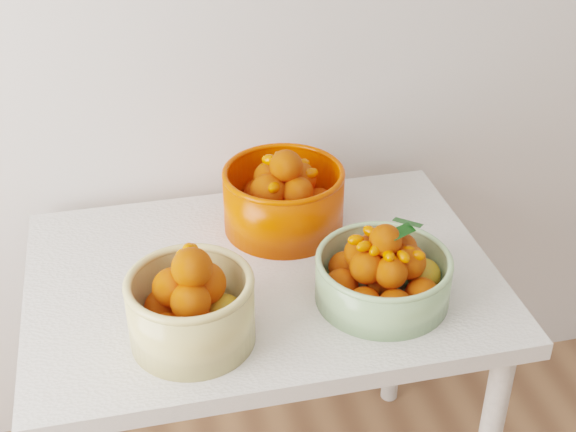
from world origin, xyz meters
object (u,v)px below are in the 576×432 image
object	(u,v)px
bowl_cream	(191,306)
bowl_green	(383,274)
bowl_orange	(283,197)
table	(263,307)

from	to	relation	value
bowl_cream	bowl_green	xyz separation A→B (m)	(0.39, 0.04, -0.02)
bowl_green	bowl_cream	bearing A→B (deg)	-174.17
bowl_orange	bowl_cream	bearing A→B (deg)	-126.25
table	bowl_green	bearing A→B (deg)	-32.26
bowl_green	table	bearing A→B (deg)	147.74
table	bowl_green	distance (m)	0.31
table	bowl_orange	xyz separation A→B (m)	(0.08, 0.17, 0.18)
bowl_green	bowl_orange	size ratio (longest dim) A/B	1.09
bowl_cream	bowl_green	size ratio (longest dim) A/B	0.91
bowl_orange	table	bearing A→B (deg)	-116.87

